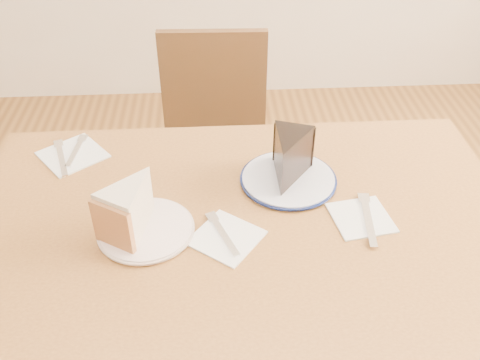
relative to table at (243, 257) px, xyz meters
name	(u,v)px	position (x,y,z in m)	size (l,w,h in m)	color
table	(243,257)	(0.00, 0.00, 0.00)	(1.20, 0.80, 0.75)	brown
chair_far	(215,152)	(-0.05, 0.67, -0.17)	(0.44, 0.44, 0.86)	#321D0F
plate_cream	(146,230)	(-0.21, -0.01, 0.10)	(0.19, 0.19, 0.01)	white
plate_navy	(288,179)	(0.11, 0.14, 0.10)	(0.22, 0.22, 0.01)	silver
carrot_cake	(134,207)	(-0.22, 0.00, 0.16)	(0.09, 0.13, 0.10)	beige
chocolate_cake	(288,161)	(0.11, 0.14, 0.16)	(0.09, 0.13, 0.10)	black
napkin_cream	(226,238)	(-0.04, -0.04, 0.10)	(0.13, 0.13, 0.00)	white
napkin_navy	(361,218)	(0.26, 0.01, 0.10)	(0.12, 0.12, 0.00)	white
napkin_spare	(73,155)	(-0.41, 0.28, 0.10)	(0.14, 0.14, 0.00)	white
fork_cream	(223,234)	(-0.04, -0.03, 0.10)	(0.01, 0.14, 0.00)	white
knife_navy	(368,219)	(0.27, -0.01, 0.10)	(0.02, 0.17, 0.00)	silver
fork_spare	(76,151)	(-0.40, 0.29, 0.10)	(0.01, 0.14, 0.00)	silver
knife_spare	(61,158)	(-0.44, 0.27, 0.10)	(0.01, 0.16, 0.00)	silver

